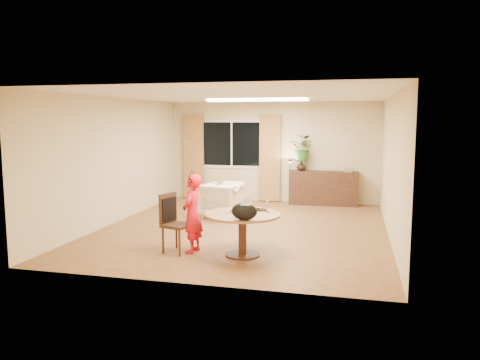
# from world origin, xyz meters

# --- Properties ---
(floor) EXTENTS (6.50, 6.50, 0.00)m
(floor) POSITION_xyz_m (0.00, 0.00, 0.00)
(floor) COLOR brown
(floor) RESTS_ON ground
(ceiling) EXTENTS (6.50, 6.50, 0.00)m
(ceiling) POSITION_xyz_m (0.00, 0.00, 2.60)
(ceiling) COLOR white
(ceiling) RESTS_ON wall_back
(wall_back) EXTENTS (5.50, 0.00, 5.50)m
(wall_back) POSITION_xyz_m (0.00, 3.25, 1.30)
(wall_back) COLOR beige
(wall_back) RESTS_ON floor
(wall_left) EXTENTS (0.00, 6.50, 6.50)m
(wall_left) POSITION_xyz_m (-2.75, 0.00, 1.30)
(wall_left) COLOR beige
(wall_left) RESTS_ON floor
(wall_right) EXTENTS (0.00, 6.50, 6.50)m
(wall_right) POSITION_xyz_m (2.75, 0.00, 1.30)
(wall_right) COLOR beige
(wall_right) RESTS_ON floor
(window) EXTENTS (1.70, 0.03, 1.30)m
(window) POSITION_xyz_m (-1.10, 3.23, 1.50)
(window) COLOR white
(window) RESTS_ON wall_back
(curtain_left) EXTENTS (0.55, 0.08, 2.25)m
(curtain_left) POSITION_xyz_m (-2.15, 3.15, 1.15)
(curtain_left) COLOR brown
(curtain_left) RESTS_ON wall_back
(curtain_right) EXTENTS (0.55, 0.08, 2.25)m
(curtain_right) POSITION_xyz_m (-0.05, 3.15, 1.15)
(curtain_right) COLOR brown
(curtain_right) RESTS_ON wall_back
(ceiling_panel) EXTENTS (2.20, 0.35, 0.05)m
(ceiling_panel) POSITION_xyz_m (0.00, 1.20, 2.57)
(ceiling_panel) COLOR white
(ceiling_panel) RESTS_ON ceiling
(dining_table) EXTENTS (1.20, 1.20, 0.68)m
(dining_table) POSITION_xyz_m (0.41, -1.82, 0.54)
(dining_table) COLOR brown
(dining_table) RESTS_ON floor
(dining_chair) EXTENTS (0.57, 0.54, 0.96)m
(dining_chair) POSITION_xyz_m (-0.65, -1.90, 0.48)
(dining_chair) COLOR black
(dining_chair) RESTS_ON floor
(child) EXTENTS (0.48, 0.33, 1.27)m
(child) POSITION_xyz_m (-0.43, -1.82, 0.64)
(child) COLOR red
(child) RESTS_ON floor
(laptop) EXTENTS (0.44, 0.36, 0.25)m
(laptop) POSITION_xyz_m (0.33, -1.77, 0.81)
(laptop) COLOR #B7B7BC
(laptop) RESTS_ON dining_table
(tumbler) EXTENTS (0.10, 0.10, 0.12)m
(tumbler) POSITION_xyz_m (0.42, -1.51, 0.74)
(tumbler) COLOR white
(tumbler) RESTS_ON dining_table
(wine_glass) EXTENTS (0.07, 0.07, 0.21)m
(wine_glass) POSITION_xyz_m (0.77, -1.63, 0.79)
(wine_glass) COLOR white
(wine_glass) RESTS_ON dining_table
(pot_lid) EXTENTS (0.27, 0.27, 0.04)m
(pot_lid) POSITION_xyz_m (0.63, -1.51, 0.70)
(pot_lid) COLOR white
(pot_lid) RESTS_ON dining_table
(handbag) EXTENTS (0.41, 0.27, 0.26)m
(handbag) POSITION_xyz_m (0.55, -2.31, 0.81)
(handbag) COLOR black
(handbag) RESTS_ON dining_table
(armchair) EXTENTS (0.96, 0.98, 0.75)m
(armchair) POSITION_xyz_m (-0.73, 0.99, 0.38)
(armchair) COLOR beige
(armchair) RESTS_ON floor
(throw) EXTENTS (0.47, 0.56, 0.03)m
(throw) POSITION_xyz_m (-0.53, 0.96, 0.77)
(throw) COLOR beige
(throw) RESTS_ON armchair
(sideboard) EXTENTS (1.71, 0.42, 0.86)m
(sideboard) POSITION_xyz_m (1.36, 3.01, 0.43)
(sideboard) COLOR black
(sideboard) RESTS_ON floor
(vase) EXTENTS (0.25, 0.25, 0.25)m
(vase) POSITION_xyz_m (0.79, 3.01, 0.98)
(vase) COLOR black
(vase) RESTS_ON sideboard
(bouquet) EXTENTS (0.73, 0.68, 0.66)m
(bouquet) POSITION_xyz_m (0.82, 3.01, 1.43)
(bouquet) COLOR #316D29
(bouquet) RESTS_ON vase
(book_stack) EXTENTS (0.23, 0.19, 0.09)m
(book_stack) POSITION_xyz_m (1.95, 3.01, 0.90)
(book_stack) COLOR #91694A
(book_stack) RESTS_ON sideboard
(desk_lamp) EXTENTS (0.16, 0.16, 0.31)m
(desk_lamp) POSITION_xyz_m (0.50, 2.96, 1.01)
(desk_lamp) COLOR black
(desk_lamp) RESTS_ON sideboard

